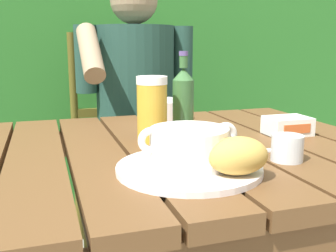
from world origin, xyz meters
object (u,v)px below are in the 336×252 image
bread_roll (238,156)px  beer_bottle (183,101)px  chair_near_diner (129,149)px  person_eating (137,103)px  serving_plate (189,168)px  diner_bowl (163,110)px  beer_glass (152,109)px  soup_bowl (189,146)px  butter_tub (287,126)px  table_knife (239,150)px  water_glass_small (287,148)px

bread_roll → beer_bottle: (0.03, 0.36, 0.05)m
chair_near_diner → person_eating: 0.32m
serving_plate → beer_bottle: bearing=72.3°
chair_near_diner → diner_bowl: size_ratio=6.65×
chair_near_diner → bread_roll: 1.18m
person_eating → beer_glass: bearing=-99.9°
person_eating → soup_bowl: 0.88m
butter_tub → table_knife: (-0.21, -0.11, -0.02)m
serving_plate → butter_tub: size_ratio=2.46×
serving_plate → soup_bowl: bearing=100.6°
person_eating → diner_bowl: (0.00, -0.35, 0.03)m
beer_glass → diner_bowl: size_ratio=1.07×
soup_bowl → chair_near_diner: bearing=84.3°
chair_near_diner → person_eating: (-0.00, -0.20, 0.24)m
water_glass_small → table_knife: 0.12m
person_eating → bread_roll: bearing=-92.4°
person_eating → serving_plate: person_eating is taller
bread_roll → person_eating: bearing=87.6°
soup_bowl → beer_glass: bearing=90.8°
table_knife → diner_bowl: (-0.05, 0.42, 0.03)m
chair_near_diner → beer_glass: size_ratio=6.24×
butter_tub → diner_bowl: (-0.26, 0.31, 0.01)m
table_knife → soup_bowl: bearing=-148.4°
person_eating → beer_bottle: size_ratio=5.59×
diner_bowl → serving_plate: bearing=-101.6°
water_glass_small → butter_tub: 0.26m
diner_bowl → chair_near_diner: bearing=90.0°
beer_bottle → soup_bowl: bearing=-107.7°
soup_bowl → beer_bottle: 0.31m
soup_bowl → bread_roll: soup_bowl is taller
serving_plate → beer_bottle: beer_bottle is taller
butter_tub → table_knife: 0.24m
butter_tub → diner_bowl: 0.40m
person_eating → bread_roll: size_ratio=10.97×
person_eating → water_glass_small: person_eating is taller
chair_near_diner → table_knife: (0.05, -0.97, 0.24)m
soup_bowl → table_knife: 0.19m
person_eating → serving_plate: size_ratio=4.44×
person_eating → serving_plate: (-0.10, -0.87, 0.00)m
chair_near_diner → person_eating: person_eating is taller
beer_glass → diner_bowl: 0.30m
chair_near_diner → water_glass_small: (0.11, -1.07, 0.27)m
diner_bowl → water_glass_small: bearing=-77.6°
soup_bowl → butter_tub: soup_bowl is taller
serving_plate → diner_bowl: diner_bowl is taller
water_glass_small → table_knife: water_glass_small is taller
table_knife → diner_bowl: size_ratio=1.00×
soup_bowl → table_knife: soup_bowl is taller
water_glass_small → butter_tub: water_glass_small is taller
soup_bowl → water_glass_small: size_ratio=3.00×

